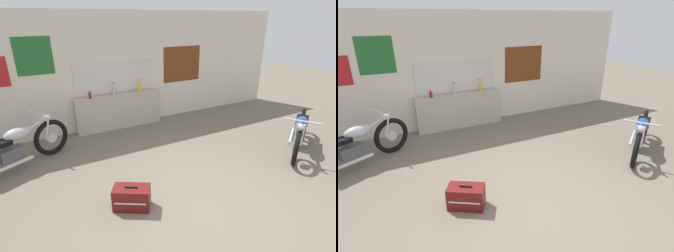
# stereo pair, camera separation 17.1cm
# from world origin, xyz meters

# --- Properties ---
(ground_plane) EXTENTS (24.00, 24.00, 0.00)m
(ground_plane) POSITION_xyz_m (0.00, 0.00, 0.00)
(ground_plane) COLOR #706656
(wall_back) EXTENTS (10.00, 0.07, 2.80)m
(wall_back) POSITION_xyz_m (0.00, 3.72, 1.40)
(wall_back) COLOR beige
(wall_back) RESTS_ON ground_plane
(sill_counter) EXTENTS (2.16, 0.28, 0.87)m
(sill_counter) POSITION_xyz_m (0.01, 3.54, 0.43)
(sill_counter) COLOR #B7AD99
(sill_counter) RESTS_ON ground_plane
(bottle_leftmost) EXTENTS (0.06, 0.06, 0.19)m
(bottle_leftmost) POSITION_xyz_m (-0.69, 3.51, 0.96)
(bottle_leftmost) COLOR maroon
(bottle_leftmost) RESTS_ON sill_counter
(bottle_left_center) EXTENTS (0.08, 0.08, 0.30)m
(bottle_left_center) POSITION_xyz_m (-0.11, 3.52, 1.00)
(bottle_left_center) COLOR #B7B2A8
(bottle_left_center) RESTS_ON sill_counter
(bottle_center) EXTENTS (0.09, 0.09, 0.32)m
(bottle_center) POSITION_xyz_m (0.57, 3.53, 1.01)
(bottle_center) COLOR gold
(bottle_center) RESTS_ON sill_counter
(motorcycle_blue) EXTENTS (1.88, 1.26, 0.86)m
(motorcycle_blue) POSITION_xyz_m (2.98, 0.58, 0.42)
(motorcycle_blue) COLOR black
(motorcycle_blue) RESTS_ON ground_plane
(motorcycle_silver) EXTENTS (2.01, 1.12, 0.93)m
(motorcycle_silver) POSITION_xyz_m (-2.34, 2.47, 0.44)
(motorcycle_silver) COLOR black
(motorcycle_silver) RESTS_ON ground_plane
(hard_case_darkred) EXTENTS (0.61, 0.52, 0.37)m
(hard_case_darkred) POSITION_xyz_m (-0.85, 0.47, 0.18)
(hard_case_darkred) COLOR maroon
(hard_case_darkred) RESTS_ON ground_plane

